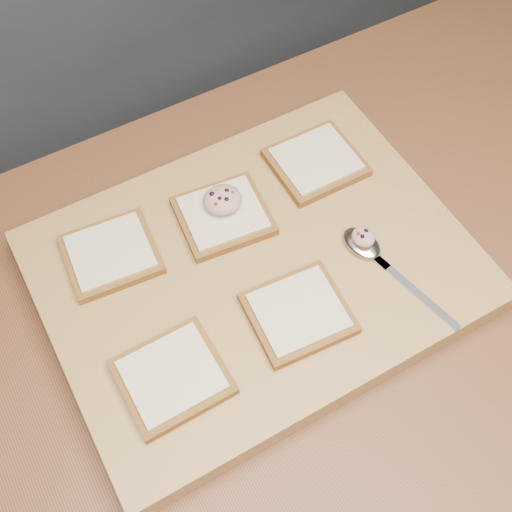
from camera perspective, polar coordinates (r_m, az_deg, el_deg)
The scene contains 11 objects.
ground at distance 1.73m, azimuth 5.47°, elevation -16.04°, with size 4.00×4.00×0.00m, color #515459.
island_counter at distance 1.30m, azimuth 7.13°, elevation -10.66°, with size 2.00×0.80×0.90m.
cutting_board at distance 0.85m, azimuth 0.00°, elevation -1.31°, with size 0.54×0.41×0.04m, color tan.
bread_far_left at distance 0.85m, azimuth -12.77°, elevation 0.19°, with size 0.12×0.12×0.02m.
bread_far_center at distance 0.86m, azimuth -2.93°, elevation 3.63°, with size 0.13×0.12×0.02m.
bread_far_right at distance 0.92m, azimuth 5.34°, elevation 8.34°, with size 0.12×0.11×0.02m.
bread_near_left at distance 0.76m, azimuth -7.45°, elevation -10.58°, with size 0.12×0.11×0.02m.
bread_near_center at distance 0.79m, azimuth 3.79°, elevation -5.06°, with size 0.13×0.12×0.02m.
tuna_salad_dollop at distance 0.85m, azimuth -3.00°, elevation 5.03°, with size 0.05×0.05×0.02m.
spoon at distance 0.85m, azimuth 10.05°, elevation 0.52°, with size 0.06×0.19×0.01m.
spoon_salad at distance 0.84m, azimuth 9.52°, elevation 1.70°, with size 0.03×0.03×0.02m.
Camera 1 is at (-0.36, -0.32, 1.66)m, focal length 45.00 mm.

